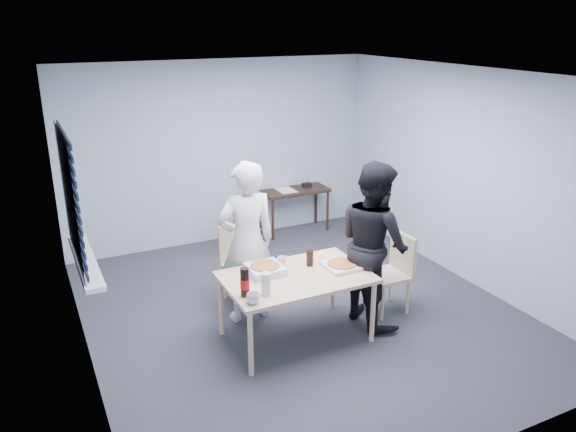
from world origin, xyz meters
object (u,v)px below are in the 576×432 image
stool (251,229)px  mug_b (282,261)px  chair_right (394,267)px  side_table (295,194)px  person_white (247,243)px  chair_far (240,258)px  backpack (250,208)px  soda_bottle (245,283)px  mug_a (253,298)px  dining_table (296,281)px  person_black (374,243)px

stool → mug_b: (-0.42, -1.88, 0.36)m
chair_right → side_table: size_ratio=0.88×
person_white → mug_b: person_white is taller
person_white → stool: size_ratio=3.55×
chair_far → side_table: bearing=47.2°
person_white → backpack: bearing=-113.6°
person_white → chair_right: bearing=160.7°
stool → person_white: bearing=-113.5°
chair_right → soda_bottle: bearing=-172.5°
stool → mug_a: bearing=-111.8°
stool → chair_far: bearing=-117.9°
mug_b → backpack: bearing=77.4°
chair_far → person_white: (-0.09, -0.44, 0.37)m
chair_right → stool: (-0.86, 2.09, -0.12)m
dining_table → side_table: (1.38, 2.74, -0.05)m
chair_right → person_black: bearing=-168.6°
person_black → side_table: person_black is taller
chair_far → person_white: size_ratio=0.50×
dining_table → person_white: person_white is taller
mug_a → soda_bottle: 0.19m
chair_right → mug_a: bearing=-167.6°
dining_table → person_black: (0.91, 0.00, 0.24)m
chair_right → stool: bearing=112.4°
chair_right → backpack: backpack is taller
side_table → mug_b: 2.84m
dining_table → mug_b: 0.30m
side_table → stool: size_ratio=2.02×
backpack → chair_far: bearing=-130.2°
mug_b → soda_bottle: 0.75m
dining_table → person_black: 0.94m
side_table → chair_far: bearing=-132.8°
mug_b → mug_a: bearing=-133.3°
chair_far → chair_right: same height
person_black → stool: (-0.51, 2.16, -0.50)m
person_black → stool: bearing=13.4°
chair_far → backpack: (0.59, 1.10, 0.19)m
stool → mug_a: mug_a is taller
person_white → soda_bottle: 0.85m
dining_table → chair_right: (1.26, 0.07, -0.13)m
mug_a → person_white: bearing=71.0°
person_white → backpack: (0.67, 1.54, -0.19)m
backpack → soda_bottle: size_ratio=1.49×
person_white → backpack: person_white is taller
backpack → side_table: bearing=19.4°
chair_far → mug_a: size_ratio=7.24×
stool → soda_bottle: size_ratio=1.79×
side_table → soda_bottle: bearing=-124.3°
side_table → mug_b: bearing=-119.6°
side_table → mug_a: 3.67m
side_table → backpack: backpack is taller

